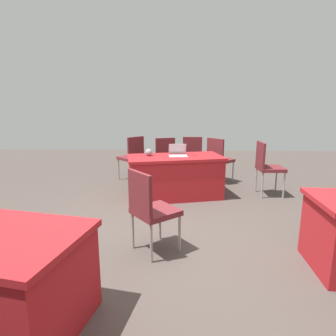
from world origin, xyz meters
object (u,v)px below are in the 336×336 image
object	(u,v)px
chair_by_pillar	(164,156)
laptop_silver	(178,154)
scissors_red	(194,155)
chair_tucked_right	(267,165)
chair_back_row	(150,207)
chair_aisle	(132,155)
yarn_ball	(149,152)
chair_tucked_left	(192,154)
table_foreground	(175,176)
chair_near_front	(219,157)

from	to	relation	value
chair_by_pillar	laptop_silver	xyz separation A→B (m)	(-0.31, 1.11, 0.24)
laptop_silver	scissors_red	xyz separation A→B (m)	(-0.29, -0.15, -0.04)
chair_tucked_right	chair_back_row	bearing A→B (deg)	-42.98
chair_by_pillar	chair_back_row	world-z (taller)	chair_by_pillar
chair_tucked_right	chair_aisle	world-z (taller)	chair_tucked_right
chair_by_pillar	chair_back_row	bearing A→B (deg)	-106.17
chair_by_pillar	chair_back_row	distance (m)	3.12
yarn_ball	chair_by_pillar	bearing A→B (deg)	-100.69
chair_tucked_left	scissors_red	distance (m)	1.22
chair_tucked_left	laptop_silver	bearing A→B (deg)	-102.76
chair_aisle	yarn_ball	world-z (taller)	chair_aisle
table_foreground	chair_by_pillar	distance (m)	1.16
yarn_ball	chair_near_front	bearing A→B (deg)	-144.77
chair_back_row	chair_by_pillar	bearing A→B (deg)	141.00
chair_tucked_right	chair_by_pillar	world-z (taller)	chair_tucked_right
chair_back_row	yarn_ball	distance (m)	2.05
chair_by_pillar	table_foreground	bearing A→B (deg)	-93.58
chair_tucked_right	scissors_red	xyz separation A→B (m)	(1.32, -0.01, 0.18)
chair_aisle	laptop_silver	distance (m)	1.50
chair_near_front	chair_tucked_left	bearing A→B (deg)	-168.30
yarn_ball	scissors_red	distance (m)	0.82
chair_aisle	chair_by_pillar	distance (m)	0.69
chair_aisle	laptop_silver	world-z (taller)	chair_aisle
chair_tucked_right	chair_near_front	bearing A→B (deg)	-139.73
chair_tucked_left	laptop_silver	size ratio (longest dim) A/B	2.73
chair_aisle	scissors_red	xyz separation A→B (m)	(-1.29, 0.94, 0.19)
laptop_silver	scissors_red	size ratio (longest dim) A/B	1.93
chair_by_pillar	yarn_ball	distance (m)	1.15
chair_near_front	chair_tucked_left	distance (m)	0.66
table_foreground	chair_aisle	size ratio (longest dim) A/B	1.86
chair_by_pillar	laptop_silver	distance (m)	1.18
chair_near_front	laptop_silver	xyz separation A→B (m)	(0.85, 0.98, 0.23)
scissors_red	yarn_ball	bearing A→B (deg)	-95.17
chair_aisle	chair_tucked_right	bearing A→B (deg)	-67.37
yarn_ball	chair_aisle	bearing A→B (deg)	-66.14
chair_aisle	laptop_silver	xyz separation A→B (m)	(-1.00, 1.09, 0.22)
chair_tucked_right	yarn_ball	size ratio (longest dim) A/B	7.90
table_foreground	chair_tucked_right	xyz separation A→B (m)	(-1.66, -0.15, 0.20)
chair_back_row	scissors_red	bearing A→B (deg)	125.59
chair_tucked_left	chair_back_row	world-z (taller)	chair_tucked_left
yarn_ball	scissors_red	size ratio (longest dim) A/B	0.69
chair_back_row	yarn_ball	bearing A→B (deg)	147.11
chair_aisle	chair_back_row	xyz separation A→B (m)	(-0.71, 3.10, -0.02)
chair_tucked_left	chair_aisle	size ratio (longest dim) A/B	0.98
chair_near_front	chair_tucked_left	xyz separation A→B (m)	(0.55, -0.38, -0.01)
chair_tucked_right	laptop_silver	distance (m)	1.63
chair_near_front	chair_by_pillar	xyz separation A→B (m)	(1.16, -0.13, -0.00)
chair_aisle	chair_back_row	size ratio (longest dim) A/B	1.02
chair_tucked_right	yarn_ball	world-z (taller)	chair_tucked_right
chair_near_front	chair_tucked_right	xyz separation A→B (m)	(-0.75, 0.84, 0.02)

